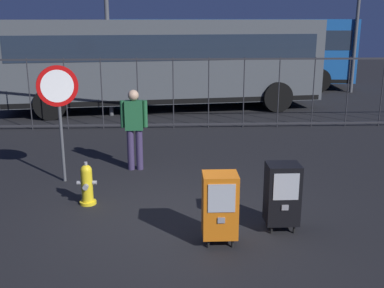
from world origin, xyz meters
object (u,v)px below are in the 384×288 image
pedestrian (134,125)px  bus_far (231,49)px  newspaper_box_secondary (220,205)px  bus_near (163,59)px  stop_sign (59,100)px  fire_hydrant (87,184)px  newspaper_box_primary (282,194)px

pedestrian → bus_far: (3.43, 11.63, 0.76)m
bus_far → newspaper_box_secondary: bearing=-93.9°
newspaper_box_secondary → bus_near: bus_near is taller
stop_sign → bus_near: size_ratio=0.21×
fire_hydrant → bus_far: (4.10, 13.46, 1.36)m
newspaper_box_secondary → bus_far: (2.02, 14.97, 1.14)m
bus_far → pedestrian: bearing=-102.7°
newspaper_box_primary → stop_sign: size_ratio=0.46×
stop_sign → pedestrian: (1.32, 0.68, -0.65)m
fire_hydrant → pedestrian: bearing=69.8°
stop_sign → bus_near: 7.63m
newspaper_box_primary → pedestrian: size_ratio=0.61×
stop_sign → bus_far: 13.19m
newspaper_box_secondary → bus_near: (-0.91, 10.07, 1.14)m
newspaper_box_secondary → pedestrian: (-1.41, 3.34, 0.38)m
newspaper_box_primary → stop_sign: 4.46m
stop_sign → bus_near: bus_near is taller
pedestrian → newspaper_box_primary: bearing=-51.2°
stop_sign → bus_far: bus_far is taller
newspaper_box_secondary → pedestrian: 3.65m
newspaper_box_secondary → bus_far: bus_far is taller
stop_sign → pedestrian: stop_sign is taller
pedestrian → bus_far: size_ratio=0.16×
stop_sign → bus_far: bearing=68.9°
bus_near → newspaper_box_secondary: bearing=-92.3°
newspaper_box_secondary → stop_sign: stop_sign is taller
bus_far → fire_hydrant: bearing=-103.2°
newspaper_box_primary → bus_far: (1.06, 14.58, 1.14)m
newspaper_box_secondary → pedestrian: size_ratio=0.61×
fire_hydrant → pedestrian: size_ratio=0.45×
newspaper_box_primary → pedestrian: (-2.37, 2.95, 0.38)m
fire_hydrant → newspaper_box_primary: newspaper_box_primary is taller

